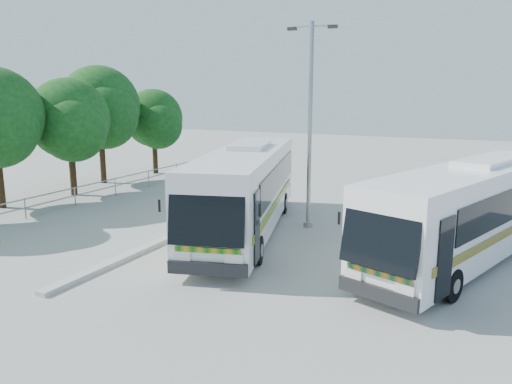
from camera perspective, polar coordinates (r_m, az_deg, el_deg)
The scene contains 9 objects.
ground at distance 18.66m, azimuth -4.55°, elevation -6.51°, with size 100.00×100.00×0.00m, color #9E9E99.
kerb_divider at distance 21.43m, azimuth -7.20°, elevation -3.98°, with size 0.40×16.00×0.15m, color #B2B2AD.
railing at distance 27.54m, azimuth -18.55°, elevation 0.37°, with size 0.06×22.00×1.00m.
tree_far_c at distance 29.40m, azimuth -20.50°, elevation 7.83°, with size 4.97×4.69×6.49m.
tree_far_d at distance 32.85m, azimuth -17.35°, elevation 9.31°, with size 5.62×5.30×7.33m.
tree_far_e at distance 35.90m, azimuth -11.54°, elevation 8.25°, with size 4.54×4.28×5.92m.
coach_main at distance 20.41m, azimuth -1.16°, elevation 0.50°, with size 5.67×12.47×3.40m.
coach_adjacent at distance 18.36m, azimuth 23.30°, elevation -1.95°, with size 6.06×11.85×3.26m.
lamppost at distance 20.96m, azimuth 6.21°, elevation 8.50°, with size 2.07×0.23×8.50m.
Camera 1 is at (8.98, -15.32, 5.73)m, focal length 35.00 mm.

